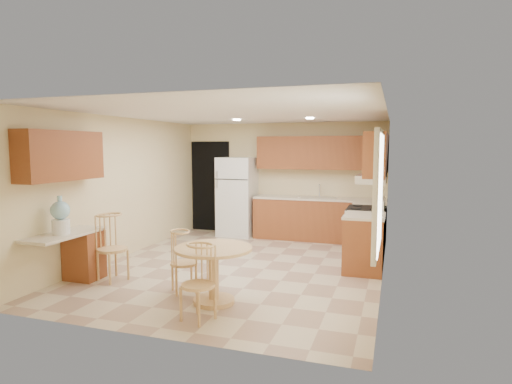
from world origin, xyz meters
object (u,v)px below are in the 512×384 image
(water_crock, at_px, (60,217))
(chair_table_b, at_px, (194,277))
(stove, at_px, (366,233))
(chair_desk, at_px, (108,242))
(chair_table_a, at_px, (181,257))
(refrigerator, at_px, (237,197))
(dining_table, at_px, (214,266))

(water_crock, bearing_deg, chair_table_b, -12.86)
(stove, distance_m, chair_desk, 4.30)
(chair_table_a, height_order, water_crock, water_crock)
(refrigerator, relative_size, chair_table_b, 2.02)
(refrigerator, xyz_separation_m, chair_desk, (-0.60, -3.74, -0.28))
(stove, height_order, chair_desk, stove)
(chair_table_a, bearing_deg, refrigerator, 149.49)
(chair_table_a, relative_size, chair_desk, 0.86)
(refrigerator, bearing_deg, chair_table_a, -80.47)
(stove, xyz_separation_m, chair_desk, (-3.47, -2.52, 0.13))
(dining_table, relative_size, chair_table_b, 1.13)
(refrigerator, distance_m, chair_table_a, 3.94)
(chair_desk, bearing_deg, dining_table, 100.67)
(water_crock, bearing_deg, chair_desk, 42.66)
(stove, distance_m, chair_table_b, 3.83)
(stove, relative_size, chair_table_a, 1.29)
(dining_table, height_order, chair_desk, chair_desk)
(refrigerator, relative_size, stove, 1.60)
(dining_table, bearing_deg, stove, 59.32)
(stove, bearing_deg, water_crock, -143.19)
(dining_table, height_order, chair_table_a, chair_table_a)
(refrigerator, xyz_separation_m, chair_table_a, (0.65, -3.87, -0.36))
(dining_table, xyz_separation_m, chair_desk, (-1.80, 0.30, 0.12))
(chair_desk, bearing_deg, chair_table_b, 83.19)
(chair_table_b, bearing_deg, chair_desk, -10.25)
(chair_table_a, height_order, chair_desk, chair_desk)
(refrigerator, height_order, water_crock, refrigerator)
(chair_table_b, xyz_separation_m, water_crock, (-2.30, 0.53, 0.48))
(dining_table, xyz_separation_m, water_crock, (-2.25, -0.11, 0.54))
(stove, xyz_separation_m, chair_table_a, (-2.22, -2.65, 0.05))
(refrigerator, relative_size, water_crock, 3.27)
(chair_table_a, relative_size, water_crock, 1.58)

